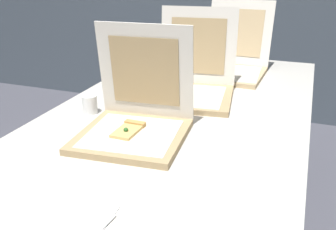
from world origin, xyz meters
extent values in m
cube|color=beige|center=(0.00, 0.55, 0.73)|extent=(0.97, 2.00, 0.03)
cylinder|color=gray|center=(-0.42, 1.48, 0.36)|extent=(0.04, 0.04, 0.71)
cylinder|color=gray|center=(0.42, 1.48, 0.36)|extent=(0.04, 0.04, 0.71)
cube|color=tan|center=(-0.07, 0.30, 0.75)|extent=(0.37, 0.37, 0.02)
cube|color=silver|center=(-0.07, 0.29, 0.76)|extent=(0.32, 0.32, 0.00)
cube|color=silver|center=(-0.08, 0.45, 0.93)|extent=(0.34, 0.08, 0.34)
cube|color=tan|center=(-0.08, 0.44, 0.93)|extent=(0.25, 0.05, 0.24)
cube|color=#E0B266|center=(-0.08, 0.29, 0.77)|extent=(0.07, 0.12, 0.01)
cube|color=tan|center=(-0.08, 0.35, 0.77)|extent=(0.07, 0.03, 0.02)
sphere|color=#2D6628|center=(-0.08, 0.28, 0.78)|extent=(0.02, 0.02, 0.02)
cube|color=tan|center=(0.00, 0.73, 0.75)|extent=(0.39, 0.39, 0.02)
cube|color=silver|center=(-0.01, 0.72, 0.76)|extent=(0.32, 0.32, 0.00)
cube|color=silver|center=(-0.03, 0.92, 0.93)|extent=(0.34, 0.09, 0.34)
cube|color=tan|center=(-0.03, 0.92, 0.93)|extent=(0.25, 0.06, 0.24)
cube|color=tan|center=(0.07, 1.14, 0.75)|extent=(0.36, 0.36, 0.02)
cube|color=silver|center=(0.08, 1.13, 0.76)|extent=(0.32, 0.32, 0.00)
cube|color=silver|center=(0.08, 1.35, 0.93)|extent=(0.34, 0.10, 0.33)
cube|color=tan|center=(0.08, 1.34, 0.93)|extent=(0.25, 0.07, 0.24)
cylinder|color=white|center=(0.07, 1.12, 0.79)|extent=(0.03, 0.03, 0.00)
cylinder|color=white|center=(0.08, 1.12, 0.78)|extent=(0.01, 0.00, 0.03)
cylinder|color=white|center=(0.07, 1.13, 0.78)|extent=(0.01, 0.00, 0.03)
cylinder|color=white|center=(0.07, 1.11, 0.78)|extent=(0.01, 0.00, 0.03)
cylinder|color=white|center=(-0.32, 0.45, 0.78)|extent=(0.06, 0.06, 0.07)
cylinder|color=white|center=(-0.28, 0.62, 0.78)|extent=(0.06, 0.06, 0.07)
cylinder|color=white|center=(-0.26, 0.91, 0.78)|extent=(0.06, 0.06, 0.07)
cube|color=white|center=(-0.01, -0.14, 0.74)|extent=(0.16, 0.16, 0.00)
cube|color=white|center=(0.00, -0.16, 0.75)|extent=(0.15, 0.15, 0.00)
camera|label=1|loc=(0.44, -0.76, 1.30)|focal=41.63mm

